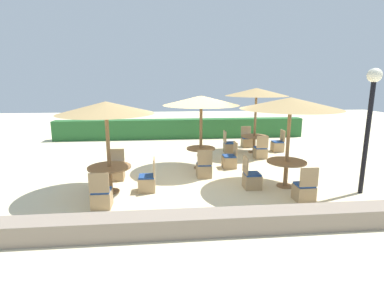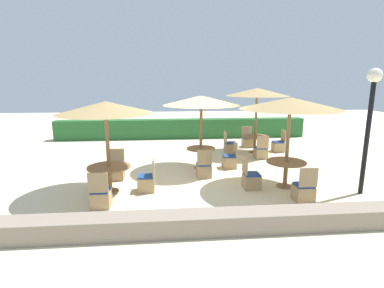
{
  "view_description": "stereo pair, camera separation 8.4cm",
  "coord_description": "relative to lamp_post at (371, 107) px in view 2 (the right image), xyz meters",
  "views": [
    {
      "loc": [
        -0.98,
        -9.26,
        3.02
      ],
      "look_at": [
        0.0,
        0.6,
        0.9
      ],
      "focal_mm": 28.0,
      "sensor_mm": 36.0,
      "label": 1
    },
    {
      "loc": [
        -0.9,
        -9.26,
        3.02
      ],
      "look_at": [
        0.0,
        0.6,
        0.9
      ],
      "focal_mm": 28.0,
      "sensor_mm": 36.0,
      "label": 2
    }
  ],
  "objects": [
    {
      "name": "patio_chair_back_right_east",
      "position": [
        -0.42,
        4.93,
        -2.09
      ],
      "size": [
        0.46,
        0.46,
        0.93
      ],
      "rotation": [
        0.0,
        0.0,
        1.57
      ],
      "color": "tan",
      "rests_on": "ground_plane"
    },
    {
      "name": "hedge_row",
      "position": [
        -4.37,
        8.4,
        -1.85
      ],
      "size": [
        13.0,
        0.7,
        1.01
      ],
      "primitive_type": "cube",
      "color": "#28602D",
      "rests_on": "ground_plane"
    },
    {
      "name": "patio_chair_back_right_south",
      "position": [
        -1.53,
        3.89,
        -2.09
      ],
      "size": [
        0.46,
        0.46,
        0.93
      ],
      "color": "tan",
      "rests_on": "ground_plane"
    },
    {
      "name": "patio_chair_front_left_east",
      "position": [
        -5.79,
        0.72,
        -2.09
      ],
      "size": [
        0.46,
        0.46,
        0.93
      ],
      "rotation": [
        0.0,
        0.0,
        1.57
      ],
      "color": "tan",
      "rests_on": "ground_plane"
    },
    {
      "name": "patio_chair_back_right_north",
      "position": [
        -1.5,
        5.94,
        -2.09
      ],
      "size": [
        0.46,
        0.46,
        0.93
      ],
      "rotation": [
        0.0,
        0.0,
        3.14
      ],
      "color": "tan",
      "rests_on": "ground_plane"
    },
    {
      "name": "patio_chair_back_right_west",
      "position": [
        -2.56,
        4.93,
        -2.09
      ],
      "size": [
        0.46,
        0.46,
        0.93
      ],
      "rotation": [
        0.0,
        0.0,
        -1.57
      ],
      "color": "tan",
      "rests_on": "ground_plane"
    },
    {
      "name": "parasol_back_right",
      "position": [
        -1.48,
        4.88,
        0.18
      ],
      "size": [
        2.59,
        2.59,
        2.7
      ],
      "color": "olive",
      "rests_on": "ground_plane"
    },
    {
      "name": "round_table_center",
      "position": [
        -4.04,
        2.77,
        -1.79
      ],
      "size": [
        0.99,
        0.99,
        0.73
      ],
      "color": "olive",
      "rests_on": "ground_plane"
    },
    {
      "name": "patio_chair_front_left_south",
      "position": [
        -6.84,
        -0.28,
        -2.09
      ],
      "size": [
        0.46,
        0.46,
        0.93
      ],
      "color": "tan",
      "rests_on": "ground_plane"
    },
    {
      "name": "ground_plane",
      "position": [
        -4.37,
        2.02,
        -2.35
      ],
      "size": [
        40.0,
        40.0,
        0.0
      ],
      "primitive_type": "plane",
      "color": "beige"
    },
    {
      "name": "parasol_front_left",
      "position": [
        -6.81,
        0.75,
        -0.04
      ],
      "size": [
        2.52,
        2.52,
        2.48
      ],
      "color": "olive",
      "rests_on": "ground_plane"
    },
    {
      "name": "stone_border",
      "position": [
        -4.37,
        -1.73,
        -2.14
      ],
      "size": [
        10.0,
        0.56,
        0.41
      ],
      "primitive_type": "cube",
      "color": "gray",
      "rests_on": "ground_plane"
    },
    {
      "name": "lamp_post",
      "position": [
        0.0,
        0.0,
        0.0
      ],
      "size": [
        0.36,
        0.36,
        3.32
      ],
      "color": "black",
      "rests_on": "ground_plane"
    },
    {
      "name": "patio_chair_front_left_north",
      "position": [
        -6.79,
        1.82,
        -2.09
      ],
      "size": [
        0.46,
        0.46,
        0.93
      ],
      "rotation": [
        0.0,
        0.0,
        3.14
      ],
      "color": "tan",
      "rests_on": "ground_plane"
    },
    {
      "name": "patio_chair_front_right_west",
      "position": [
        -2.87,
        0.65,
        -2.09
      ],
      "size": [
        0.46,
        0.46,
        0.93
      ],
      "rotation": [
        0.0,
        0.0,
        -1.57
      ],
      "color": "tan",
      "rests_on": "ground_plane"
    },
    {
      "name": "round_table_front_right",
      "position": [
        -1.84,
        0.7,
        -1.75
      ],
      "size": [
        1.11,
        1.11,
        0.76
      ],
      "color": "olive",
      "rests_on": "ground_plane"
    },
    {
      "name": "patio_chair_center_east",
      "position": [
        -3.03,
        2.71,
        -2.09
      ],
      "size": [
        0.46,
        0.46,
        0.93
      ],
      "rotation": [
        0.0,
        0.0,
        1.57
      ],
      "color": "tan",
      "rests_on": "ground_plane"
    },
    {
      "name": "patio_chair_front_right_south",
      "position": [
        -1.8,
        -0.37,
        -2.09
      ],
      "size": [
        0.46,
        0.46,
        0.93
      ],
      "color": "tan",
      "rests_on": "ground_plane"
    },
    {
      "name": "patio_chair_center_south",
      "position": [
        -4.07,
        1.77,
        -2.09
      ],
      "size": [
        0.46,
        0.46,
        0.93
      ],
      "color": "tan",
      "rests_on": "ground_plane"
    },
    {
      "name": "parasol_front_right",
      "position": [
        -1.84,
        0.7,
        0.04
      ],
      "size": [
        2.77,
        2.77,
        2.56
      ],
      "color": "olive",
      "rests_on": "ground_plane"
    },
    {
      "name": "parasol_center",
      "position": [
        -4.04,
        2.77,
        -0.01
      ],
      "size": [
        2.59,
        2.59,
        2.52
      ],
      "color": "olive",
      "rests_on": "ground_plane"
    },
    {
      "name": "round_table_back_right",
      "position": [
        -1.48,
        4.88,
        -1.78
      ],
      "size": [
        1.15,
        1.15,
        0.71
      ],
      "color": "olive",
      "rests_on": "ground_plane"
    },
    {
      "name": "round_table_front_left",
      "position": [
        -6.81,
        0.75,
        -1.76
      ],
      "size": [
        1.17,
        1.17,
        0.73
      ],
      "color": "olive",
      "rests_on": "ground_plane"
    }
  ]
}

